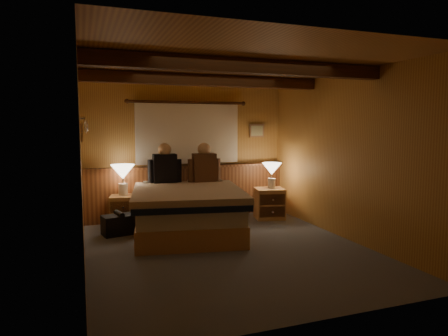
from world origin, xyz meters
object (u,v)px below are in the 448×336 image
nightstand_right (269,203)px  person_right (204,166)px  bed (187,210)px  nightstand_left (125,211)px  person_left (165,166)px  lamp_right (272,170)px  lamp_left (123,174)px  duffel_bag (119,224)px

nightstand_right → person_right: person_right is taller
bed → person_right: 0.99m
nightstand_left → person_left: size_ratio=0.78×
lamp_right → bed: bearing=-163.4°
nightstand_right → person_left: person_left is taller
bed → person_right: size_ratio=3.32×
nightstand_right → lamp_left: size_ratio=1.13×
person_right → person_left: bearing=173.5°
lamp_left → person_right: size_ratio=0.74×
person_right → duffel_bag: 1.70m
person_right → lamp_left: bearing=173.6°
duffel_bag → nightstand_left: bearing=62.4°
person_left → nightstand_right: bearing=-5.5°
nightstand_left → bed: bearing=-31.6°
nightstand_left → person_left: person_left is taller
nightstand_right → lamp_left: 2.58m
nightstand_right → duffel_bag: 2.62m
bed → person_left: size_ratio=3.33×
lamp_right → person_left: person_left is taller
nightstand_right → person_right: 1.36m
lamp_right → duffel_bag: 2.76m
person_right → nightstand_right: bearing=-4.9°
lamp_right → person_right: 1.22m
person_left → nightstand_left: bearing=177.0°
person_right → duffel_bag: (-1.45, -0.34, -0.81)m
duffel_bag → nightstand_right: bearing=-8.7°
lamp_right → person_left: 1.88m
nightstand_left → nightstand_right: nightstand_right is taller
bed → lamp_right: bearing=26.6°
lamp_right → person_right: person_right is taller
nightstand_right → person_right: bearing=-175.7°
bed → nightstand_right: size_ratio=3.99×
person_left → duffel_bag: bearing=-147.9°
person_right → nightstand_left: bearing=175.3°
person_left → duffel_bag: (-0.80, -0.45, -0.81)m
nightstand_left → nightstand_right: bearing=4.3°
nightstand_left → person_left: (0.66, -0.07, 0.72)m
bed → nightstand_left: 1.18m
nightstand_right → lamp_right: 0.59m
lamp_left → lamp_right: 2.56m
nightstand_right → duffel_bag: size_ratio=1.04×
bed → nightstand_left: bearing=146.6°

